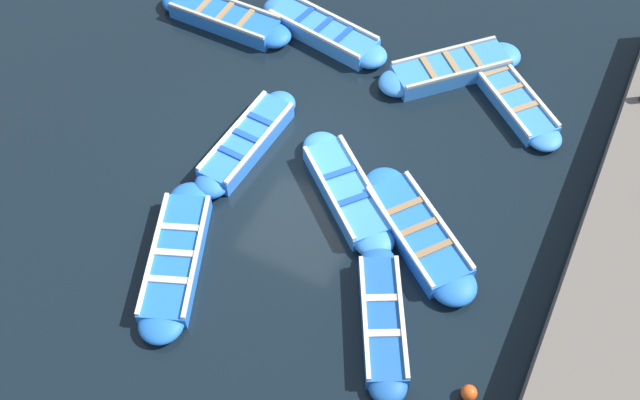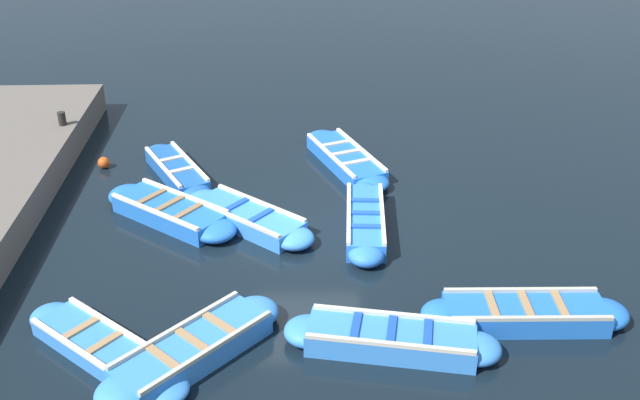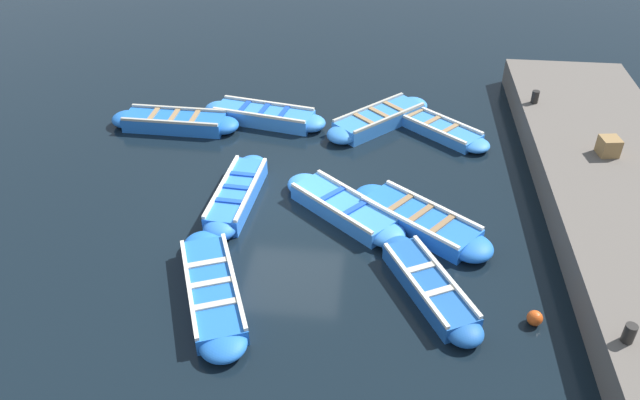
{
  "view_description": "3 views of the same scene",
  "coord_description": "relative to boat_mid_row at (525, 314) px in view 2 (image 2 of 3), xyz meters",
  "views": [
    {
      "loc": [
        4.93,
        -9.04,
        12.68
      ],
      "look_at": [
        0.9,
        -0.85,
        0.24
      ],
      "focal_mm": 42.0,
      "sensor_mm": 36.0,
      "label": 1
    },
    {
      "loc": [
        0.22,
        13.78,
        8.25
      ],
      "look_at": [
        -0.3,
        -0.75,
        0.4
      ],
      "focal_mm": 42.0,
      "sensor_mm": 36.0,
      "label": 2
    },
    {
      "loc": [
        1.98,
        -11.9,
        8.55
      ],
      "look_at": [
        0.74,
        -0.36,
        0.37
      ],
      "focal_mm": 35.0,
      "sensor_mm": 36.0,
      "label": 3
    }
  ],
  "objects": [
    {
      "name": "boat_broadside",
      "position": [
        2.53,
        -3.37,
        0.0
      ],
      "size": [
        0.99,
        3.47,
        0.46
      ],
      "color": "blue",
      "rests_on": "ground"
    },
    {
      "name": "boat_alongside",
      "position": [
        2.45,
        0.62,
        0.0
      ],
      "size": [
        3.76,
        1.52,
        0.47
      ],
      "color": "#3884E0",
      "rests_on": "ground"
    },
    {
      "name": "boat_end_of_row",
      "position": [
        2.74,
        -6.57,
        -0.02
      ],
      "size": [
        2.18,
        3.79,
        0.41
      ],
      "color": "blue",
      "rests_on": "ground"
    },
    {
      "name": "boat_near_quay",
      "position": [
        7.23,
        0.66,
        -0.05
      ],
      "size": [
        3.36,
        3.03,
        0.35
      ],
      "color": "#3884E0",
      "rests_on": "ground"
    },
    {
      "name": "bollard_north",
      "position": [
        10.01,
        -7.64,
        0.75
      ],
      "size": [
        0.2,
        0.2,
        0.35
      ],
      "primitive_type": "cylinder",
      "color": "black",
      "rests_on": "quay_wall"
    },
    {
      "name": "buoy_orange_near",
      "position": [
        8.83,
        -6.65,
        -0.05
      ],
      "size": [
        0.29,
        0.29,
        0.29
      ],
      "primitive_type": "sphere",
      "color": "#E05119",
      "rests_on": "ground"
    },
    {
      "name": "boat_outer_right",
      "position": [
        5.74,
        0.77,
        0.0
      ],
      "size": [
        3.16,
        3.2,
        0.46
      ],
      "color": "#3884E0",
      "rests_on": "ground"
    },
    {
      "name": "boat_mid_row",
      "position": [
        0.0,
        0.0,
        0.0
      ],
      "size": [
        3.71,
        0.99,
        0.46
      ],
      "color": "blue",
      "rests_on": "ground"
    },
    {
      "name": "boat_stern_in",
      "position": [
        5.06,
        -3.62,
        -0.01
      ],
      "size": [
        3.19,
        2.91,
        0.44
      ],
      "color": "#3884E0",
      "rests_on": "ground"
    },
    {
      "name": "boat_outer_left",
      "position": [
        6.92,
        -6.03,
        -0.02
      ],
      "size": [
        2.13,
        3.23,
        0.42
      ],
      "color": "#1E59AD",
      "rests_on": "ground"
    },
    {
      "name": "ground_plane",
      "position": [
        3.78,
        -3.25,
        -0.2
      ],
      "size": [
        120.0,
        120.0,
        0.0
      ],
      "primitive_type": "plane",
      "color": "black"
    },
    {
      "name": "boat_drifting",
      "position": [
        6.79,
        -3.94,
        -0.0
      ],
      "size": [
        3.41,
        2.93,
        0.46
      ],
      "color": "blue",
      "rests_on": "ground"
    }
  ]
}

